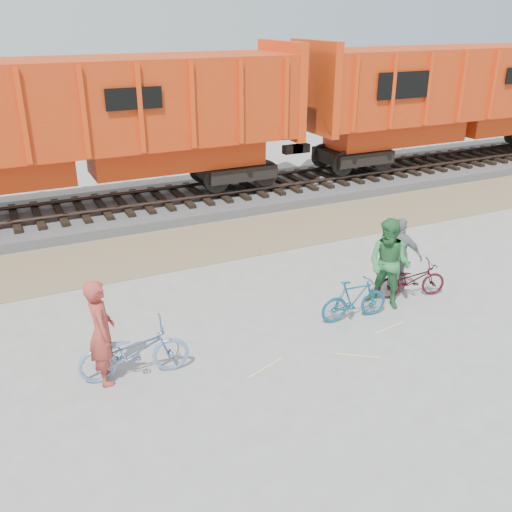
% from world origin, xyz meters
% --- Properties ---
extents(ground, '(120.00, 120.00, 0.00)m').
position_xyz_m(ground, '(0.00, 0.00, 0.00)').
color(ground, '#9E9E99').
rests_on(ground, ground).
extents(gravel_strip, '(120.00, 3.00, 0.02)m').
position_xyz_m(gravel_strip, '(0.00, 5.50, 0.01)').
color(gravel_strip, '#937F5B').
rests_on(gravel_strip, ground).
extents(ballast_bed, '(120.00, 4.00, 0.30)m').
position_xyz_m(ballast_bed, '(0.00, 9.00, 0.15)').
color(ballast_bed, slate).
rests_on(ballast_bed, ground).
extents(track, '(120.00, 2.60, 0.24)m').
position_xyz_m(track, '(0.00, 9.00, 0.47)').
color(track, black).
rests_on(track, ballast_bed).
extents(hopper_car_center, '(14.00, 3.13, 4.65)m').
position_xyz_m(hopper_car_center, '(-2.43, 9.00, 3.01)').
color(hopper_car_center, black).
rests_on(hopper_car_center, track).
extents(hopper_car_right, '(14.00, 3.13, 4.65)m').
position_xyz_m(hopper_car_right, '(12.57, 9.00, 3.01)').
color(hopper_car_right, black).
rests_on(hopper_car_right, track).
extents(bicycle_blue, '(2.03, 0.94, 1.03)m').
position_xyz_m(bicycle_blue, '(-3.20, 0.00, 0.51)').
color(bicycle_blue, '#6F8EBD').
rests_on(bicycle_blue, ground).
extents(bicycle_teal, '(1.57, 0.56, 0.92)m').
position_xyz_m(bicycle_teal, '(1.52, 0.05, 0.46)').
color(bicycle_teal, '#135576').
rests_on(bicycle_teal, ground).
extents(bicycle_maroon, '(1.70, 0.94, 0.85)m').
position_xyz_m(bicycle_maroon, '(3.31, 0.36, 0.42)').
color(bicycle_maroon, '#430F1B').
rests_on(bicycle_maroon, ground).
extents(person_solo, '(0.52, 0.75, 1.96)m').
position_xyz_m(person_solo, '(-3.70, 0.10, 0.98)').
color(person_solo, '#A93A2F').
rests_on(person_solo, ground).
extents(person_man, '(1.16, 1.24, 2.03)m').
position_xyz_m(person_man, '(2.52, 0.25, 1.01)').
color(person_man, '#2E753D').
rests_on(person_man, ground).
extents(person_woman, '(0.98, 1.10, 1.79)m').
position_xyz_m(person_woman, '(3.21, 0.76, 0.89)').
color(person_woman, gray).
rests_on(person_woman, ground).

